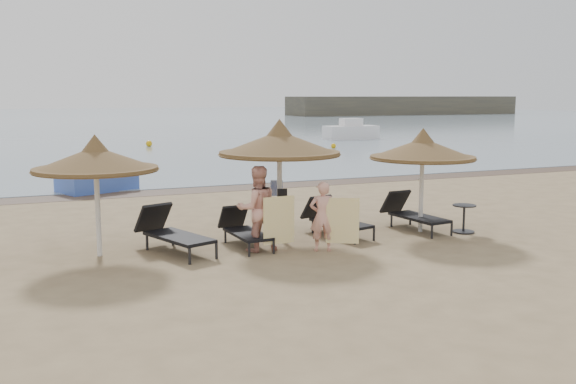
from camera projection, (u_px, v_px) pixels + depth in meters
name	position (u px, v px, depth m)	size (l,w,h in m)	color
ground	(271.00, 254.00, 13.29)	(160.00, 160.00, 0.00)	#977F5B
sea	(56.00, 119.00, 86.24)	(200.00, 140.00, 0.03)	slate
wet_sand_strip	(171.00, 191.00, 21.86)	(200.00, 1.60, 0.01)	brown
palapa_left	(96.00, 160.00, 12.83)	(2.51, 2.51, 2.49)	silver
palapa_center	(279.00, 144.00, 14.32)	(2.76, 2.76, 2.74)	silver
palapa_right	(423.00, 149.00, 15.16)	(2.52, 2.52, 2.49)	silver
lounger_far_left	(171.00, 231.00, 13.44)	(1.38, 2.24, 0.95)	black
lounger_near_left	(243.00, 229.00, 13.98)	(0.71, 1.86, 0.82)	black
lounger_near_right	(334.00, 218.00, 15.06)	(1.10, 2.04, 0.87)	black
lounger_far_right	(412.00, 213.00, 15.70)	(0.86, 2.05, 0.89)	black
side_table	(464.00, 219.00, 15.30)	(0.55, 0.55, 0.67)	black
person_left	(257.00, 202.00, 13.39)	(0.96, 0.63, 2.09)	#E29C88
person_right	(322.00, 211.00, 13.41)	(0.79, 0.51, 1.72)	#E29C88
towel_left	(279.00, 220.00, 13.26)	(0.71, 0.08, 1.00)	yellow
towel_right	(343.00, 221.00, 13.35)	(0.62, 0.34, 0.96)	yellow
bag_patterned	(277.00, 188.00, 14.63)	(0.29, 0.19, 0.35)	silver
bag_dark	(282.00, 196.00, 14.34)	(0.23, 0.12, 0.30)	black
pedal_boat	(96.00, 179.00, 21.90)	(2.80, 2.28, 1.13)	#395ABC
buoy_mid	(149.00, 144.00, 40.65)	(0.40, 0.40, 0.40)	#EBAC0A
buoy_right	(334.00, 146.00, 39.36)	(0.31, 0.31, 0.31)	#EBAC0A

